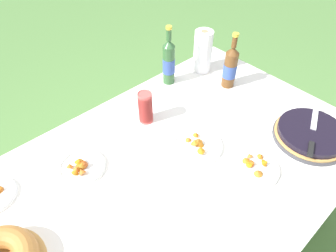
{
  "coord_description": "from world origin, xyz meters",
  "views": [
    {
      "loc": [
        -0.57,
        -0.6,
        1.85
      ],
      "look_at": [
        0.12,
        0.16,
        0.83
      ],
      "focal_mm": 32.0,
      "sensor_mm": 36.0,
      "label": 1
    }
  ],
  "objects_px": {
    "berry_tart": "(311,134)",
    "cider_bottle_green": "(169,62)",
    "snack_plate_left": "(255,167)",
    "cup_stack": "(145,108)",
    "paper_towel_roll": "(203,52)",
    "snack_plate_near": "(82,167)",
    "serving_knife": "(313,133)",
    "snack_plate_far": "(198,145)",
    "cider_bottle_amber": "(230,67)"
  },
  "relations": [
    {
      "from": "berry_tart",
      "to": "cup_stack",
      "type": "distance_m",
      "value": 0.82
    },
    {
      "from": "snack_plate_left",
      "to": "cider_bottle_green",
      "type": "bearing_deg",
      "value": 77.78
    },
    {
      "from": "berry_tart",
      "to": "cup_stack",
      "type": "bearing_deg",
      "value": 128.57
    },
    {
      "from": "cup_stack",
      "to": "cider_bottle_green",
      "type": "bearing_deg",
      "value": 28.49
    },
    {
      "from": "serving_knife",
      "to": "snack_plate_left",
      "type": "xyz_separation_m",
      "value": [
        -0.33,
        0.08,
        -0.05
      ]
    },
    {
      "from": "snack_plate_near",
      "to": "paper_towel_roll",
      "type": "distance_m",
      "value": 0.99
    },
    {
      "from": "snack_plate_far",
      "to": "cider_bottle_amber",
      "type": "bearing_deg",
      "value": 24.47
    },
    {
      "from": "berry_tart",
      "to": "snack_plate_far",
      "type": "height_order",
      "value": "berry_tart"
    },
    {
      "from": "snack_plate_near",
      "to": "snack_plate_left",
      "type": "distance_m",
      "value": 0.77
    },
    {
      "from": "berry_tart",
      "to": "snack_plate_far",
      "type": "bearing_deg",
      "value": 143.42
    },
    {
      "from": "snack_plate_near",
      "to": "paper_towel_roll",
      "type": "height_order",
      "value": "paper_towel_roll"
    },
    {
      "from": "cup_stack",
      "to": "paper_towel_roll",
      "type": "xyz_separation_m",
      "value": [
        0.55,
        0.13,
        0.04
      ]
    },
    {
      "from": "snack_plate_near",
      "to": "serving_knife",
      "type": "bearing_deg",
      "value": -33.84
    },
    {
      "from": "cider_bottle_green",
      "to": "snack_plate_far",
      "type": "bearing_deg",
      "value": -117.58
    },
    {
      "from": "cider_bottle_amber",
      "to": "snack_plate_left",
      "type": "bearing_deg",
      "value": -129.34
    },
    {
      "from": "serving_knife",
      "to": "berry_tart",
      "type": "bearing_deg",
      "value": -0.0
    },
    {
      "from": "cup_stack",
      "to": "snack_plate_near",
      "type": "bearing_deg",
      "value": -172.87
    },
    {
      "from": "snack_plate_left",
      "to": "serving_knife",
      "type": "bearing_deg",
      "value": -13.85
    },
    {
      "from": "serving_knife",
      "to": "snack_plate_left",
      "type": "distance_m",
      "value": 0.34
    },
    {
      "from": "cup_stack",
      "to": "cider_bottle_green",
      "type": "xyz_separation_m",
      "value": [
        0.32,
        0.17,
        0.05
      ]
    },
    {
      "from": "cider_bottle_green",
      "to": "snack_plate_far",
      "type": "distance_m",
      "value": 0.56
    },
    {
      "from": "cider_bottle_amber",
      "to": "snack_plate_near",
      "type": "distance_m",
      "value": 0.97
    },
    {
      "from": "serving_knife",
      "to": "cup_stack",
      "type": "bearing_deg",
      "value": 102.82
    },
    {
      "from": "cup_stack",
      "to": "cider_bottle_green",
      "type": "height_order",
      "value": "cider_bottle_green"
    },
    {
      "from": "serving_knife",
      "to": "snack_plate_near",
      "type": "xyz_separation_m",
      "value": [
        -0.9,
        0.6,
        -0.05
      ]
    },
    {
      "from": "serving_knife",
      "to": "snack_plate_left",
      "type": "relative_size",
      "value": 1.6
    },
    {
      "from": "cider_bottle_amber",
      "to": "cider_bottle_green",
      "type": "bearing_deg",
      "value": 132.09
    },
    {
      "from": "snack_plate_left",
      "to": "paper_towel_roll",
      "type": "height_order",
      "value": "paper_towel_roll"
    },
    {
      "from": "berry_tart",
      "to": "cider_bottle_amber",
      "type": "distance_m",
      "value": 0.56
    },
    {
      "from": "cider_bottle_green",
      "to": "snack_plate_near",
      "type": "xyz_separation_m",
      "value": [
        -0.73,
        -0.22,
        -0.12
      ]
    },
    {
      "from": "cup_stack",
      "to": "snack_plate_left",
      "type": "distance_m",
      "value": 0.6
    },
    {
      "from": "cup_stack",
      "to": "paper_towel_roll",
      "type": "bearing_deg",
      "value": 12.93
    },
    {
      "from": "cider_bottle_green",
      "to": "paper_towel_roll",
      "type": "height_order",
      "value": "cider_bottle_green"
    },
    {
      "from": "cider_bottle_green",
      "to": "snack_plate_far",
      "type": "relative_size",
      "value": 1.5
    },
    {
      "from": "snack_plate_far",
      "to": "cider_bottle_green",
      "type": "bearing_deg",
      "value": 62.42
    },
    {
      "from": "berry_tart",
      "to": "serving_knife",
      "type": "xyz_separation_m",
      "value": [
        -0.03,
        -0.01,
        0.04
      ]
    },
    {
      "from": "berry_tart",
      "to": "cider_bottle_green",
      "type": "distance_m",
      "value": 0.84
    },
    {
      "from": "cup_stack",
      "to": "paper_towel_roll",
      "type": "relative_size",
      "value": 0.67
    },
    {
      "from": "berry_tart",
      "to": "cider_bottle_green",
      "type": "bearing_deg",
      "value": 103.44
    },
    {
      "from": "cup_stack",
      "to": "snack_plate_left",
      "type": "bearing_deg",
      "value": -74.75
    },
    {
      "from": "cider_bottle_green",
      "to": "snack_plate_near",
      "type": "height_order",
      "value": "cider_bottle_green"
    },
    {
      "from": "serving_knife",
      "to": "cider_bottle_green",
      "type": "xyz_separation_m",
      "value": [
        -0.17,
        0.82,
        0.07
      ]
    },
    {
      "from": "snack_plate_near",
      "to": "cider_bottle_amber",
      "type": "bearing_deg",
      "value": -2.19
    },
    {
      "from": "cider_bottle_amber",
      "to": "berry_tart",
      "type": "bearing_deg",
      "value": -94.24
    },
    {
      "from": "snack_plate_far",
      "to": "snack_plate_near",
      "type": "bearing_deg",
      "value": 151.58
    },
    {
      "from": "berry_tart",
      "to": "snack_plate_far",
      "type": "relative_size",
      "value": 1.5
    },
    {
      "from": "berry_tart",
      "to": "snack_plate_near",
      "type": "relative_size",
      "value": 1.7
    },
    {
      "from": "cider_bottle_green",
      "to": "cider_bottle_amber",
      "type": "distance_m",
      "value": 0.35
    },
    {
      "from": "serving_knife",
      "to": "paper_towel_roll",
      "type": "xyz_separation_m",
      "value": [
        0.07,
        0.78,
        0.07
      ]
    },
    {
      "from": "berry_tart",
      "to": "paper_towel_roll",
      "type": "relative_size",
      "value": 1.35
    }
  ]
}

